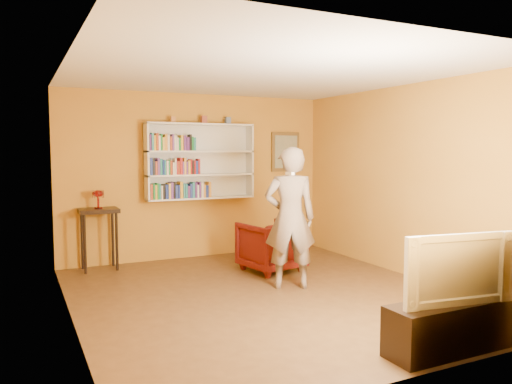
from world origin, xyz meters
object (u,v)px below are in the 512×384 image
(bookshelf, at_px, (199,162))
(ruby_lustre, at_px, (98,195))
(person, at_px, (290,218))
(tv_cabinet, at_px, (450,327))
(television, at_px, (452,267))
(armchair, at_px, (271,246))
(console_table, at_px, (99,219))

(bookshelf, height_order, ruby_lustre, bookshelf)
(person, height_order, tv_cabinet, person)
(ruby_lustre, xyz_separation_m, person, (2.07, -2.09, -0.21))
(ruby_lustre, distance_m, television, 5.07)
(ruby_lustre, height_order, tv_cabinet, ruby_lustre)
(bookshelf, distance_m, person, 2.39)
(bookshelf, bearing_deg, tv_cabinet, -81.73)
(bookshelf, height_order, television, bookshelf)
(television, bearing_deg, armchair, 99.29)
(console_table, bearing_deg, tv_cabinet, -62.78)
(bookshelf, height_order, armchair, bookshelf)
(console_table, xyz_separation_m, television, (2.31, -4.50, -0.00))
(person, height_order, television, person)
(tv_cabinet, xyz_separation_m, television, (0.00, 0.00, 0.54))
(television, bearing_deg, console_table, 125.77)
(armchair, xyz_separation_m, tv_cabinet, (0.04, -3.32, -0.15))
(television, bearing_deg, ruby_lustre, 125.77)
(tv_cabinet, bearing_deg, television, 0.00)
(bookshelf, distance_m, television, 4.78)
(console_table, height_order, ruby_lustre, ruby_lustre)
(person, xyz_separation_m, tv_cabinet, (0.25, -2.41, -0.69))
(ruby_lustre, height_order, television, ruby_lustre)
(console_table, bearing_deg, armchair, -27.43)
(ruby_lustre, relative_size, person, 0.15)
(armchair, bearing_deg, television, 81.70)
(bookshelf, xyz_separation_m, tv_cabinet, (0.68, -4.66, -1.37))
(television, bearing_deg, person, 104.42)
(person, xyz_separation_m, television, (0.25, -2.41, -0.15))
(person, distance_m, television, 2.43)
(armchair, relative_size, television, 0.75)
(ruby_lustre, distance_m, tv_cabinet, 5.14)
(armchair, relative_size, tv_cabinet, 0.65)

